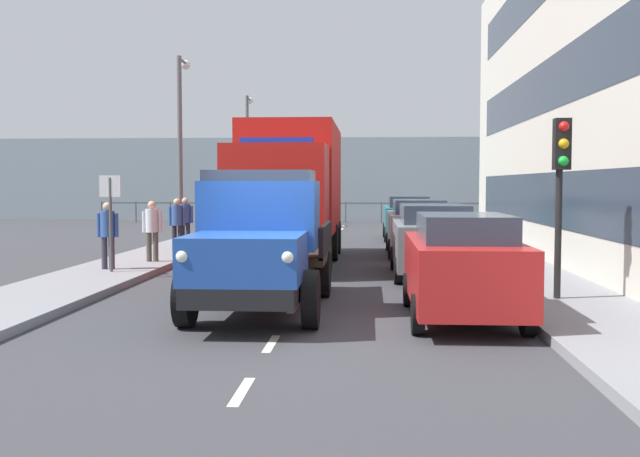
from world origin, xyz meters
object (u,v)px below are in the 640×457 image
Objects in this scene: pedestrian_in_dark_coat at (177,220)px; lamp_post_far at (248,148)px; pedestrian_by_lamp at (185,218)px; lamp_post_promenade at (181,133)px; street_sign at (110,206)px; car_teal_kerbside_3 at (408,217)px; traffic_light_near at (561,169)px; car_maroon_oppositeside_0 at (247,222)px; car_red_kerbside_near at (462,265)px; lorry_cargo_red at (290,188)px; pedestrian_with_bag at (108,230)px; pedestrian_strolling at (152,226)px; car_silver_kerbside_2 at (418,226)px; car_grey_kerbside_1 at (433,239)px; truck_vintage_blue at (260,244)px.

lamp_post_far is at bearing -89.11° from pedestrian_in_dark_coat.
pedestrian_by_lamp is 2.88m from lamp_post_promenade.
car_teal_kerbside_3 is at bearing -121.17° from street_sign.
traffic_light_near is 14.90m from lamp_post_promenade.
car_maroon_oppositeside_0 is 2.72× the size of pedestrian_by_lamp.
traffic_light_near is (-1.87, -1.33, 1.58)m from car_red_kerbside_near.
lorry_cargo_red is 5.09× the size of pedestrian_with_bag.
pedestrian_strolling is (7.24, -7.21, 0.19)m from car_red_kerbside_near.
lorry_cargo_red reaches higher than pedestrian_with_bag.
car_silver_kerbside_2 is 2.83× the size of pedestrian_by_lamp.
lamp_post_promenade is (0.02, -7.21, 2.81)m from pedestrian_with_bag.
lamp_post_far is (3.91, -16.68, 1.92)m from lorry_cargo_red.
lamp_post_promenade is (9.67, -11.25, 1.43)m from traffic_light_near.
car_grey_kerbside_1 is 4.92m from traffic_light_near.
truck_vintage_blue is at bearing 57.25° from car_grey_kerbside_1.
pedestrian_with_bag is at bearing -34.63° from car_red_kerbside_near.
car_teal_kerbside_3 is (-0.00, -17.31, 0.00)m from car_red_kerbside_near.
traffic_light_near is (-1.87, 15.98, 1.58)m from car_teal_kerbside_3.
pedestrian_in_dark_coat reaches higher than car_grey_kerbside_1.
street_sign reaches higher than pedestrian_by_lamp.
pedestrian_with_bag is 4.97m from pedestrian_in_dark_coat.
car_silver_kerbside_2 is at bearing -107.45° from truck_vintage_blue.
car_silver_kerbside_2 is 1.04× the size of car_maroon_oppositeside_0.
lamp_post_far is at bearing -68.24° from traffic_light_near.
lorry_cargo_red reaches higher than pedestrian_by_lamp.
lorry_cargo_red is at bearing -66.21° from car_red_kerbside_near.
lamp_post_promenade is (2.12, 0.46, 3.01)m from car_maroon_oppositeside_0.
street_sign reaches higher than pedestrian_with_bag.
street_sign is at bearing 58.83° from car_teal_kerbside_3.
car_teal_kerbside_3 is 0.67× the size of lamp_post_far.
car_teal_kerbside_3 is 2.70× the size of pedestrian_strolling.
pedestrian_strolling is at bearing -106.50° from pedestrian_with_bag.
street_sign is (4.18, -4.47, 0.50)m from truck_vintage_blue.
car_maroon_oppositeside_0 is 0.67× the size of lamp_post_far.
pedestrian_by_lamp is at bearing -70.10° from truck_vintage_blue.
truck_vintage_blue is at bearing 110.09° from lamp_post_promenade.
traffic_light_near is (-1.87, 9.72, 1.58)m from car_silver_kerbside_2.
pedestrian_strolling is (-0.54, -1.83, -0.01)m from pedestrian_with_bag.
pedestrian_in_dark_coat is 12.98m from traffic_light_near.
lamp_post_far is (4.26, -24.68, 2.81)m from truck_vintage_blue.
truck_vintage_blue reaches higher than pedestrian_by_lamp.
truck_vintage_blue is at bearing 10.16° from traffic_light_near.
car_silver_kerbside_2 is 2.83× the size of pedestrian_strolling.
pedestrian_by_lamp reaches higher than car_red_kerbside_near.
lamp_post_promenade is 2.79× the size of street_sign.
traffic_light_near is at bearing -169.84° from truck_vintage_blue.
lamp_post_far is at bearing -88.80° from pedestrian_strolling.
lamp_post_promenade is 0.97× the size of lamp_post_far.
car_grey_kerbside_1 is at bearing -174.43° from street_sign.
truck_vintage_blue reaches higher than street_sign.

